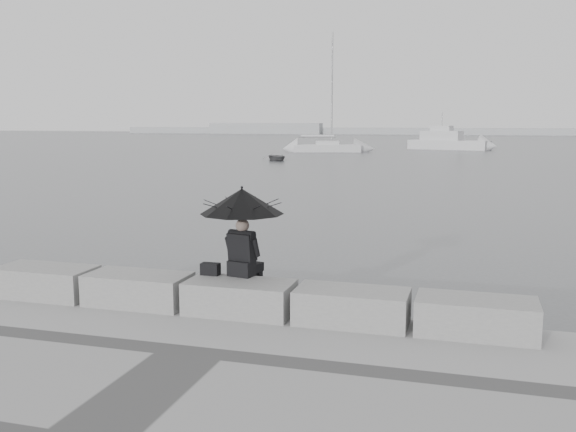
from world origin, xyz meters
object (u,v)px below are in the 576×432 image
(seated_person, at_px, (242,210))
(motor_cruiser, at_px, (449,142))
(sailboat_left, at_px, (327,147))
(dinghy, at_px, (277,157))

(seated_person, height_order, motor_cruiser, motor_cruiser)
(sailboat_left, distance_m, motor_cruiser, 16.02)
(seated_person, bearing_deg, dinghy, 117.63)
(dinghy, bearing_deg, motor_cruiser, 34.16)
(seated_person, bearing_deg, motor_cruiser, 100.75)
(seated_person, relative_size, dinghy, 0.44)
(seated_person, distance_m, dinghy, 45.43)
(motor_cruiser, bearing_deg, dinghy, -100.06)
(seated_person, distance_m, sailboat_left, 61.17)
(dinghy, bearing_deg, sailboat_left, 58.41)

